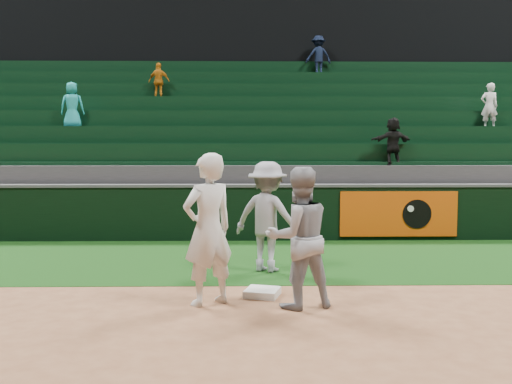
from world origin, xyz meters
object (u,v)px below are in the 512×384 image
(first_baseman, at_px, (208,229))
(base_coach, at_px, (268,217))
(baserunner, at_px, (299,237))
(first_base, at_px, (262,292))

(first_baseman, distance_m, base_coach, 2.17)
(first_baseman, relative_size, baserunner, 1.10)
(first_base, bearing_deg, first_baseman, -150.53)
(first_base, xyz_separation_m, baserunner, (0.45, -0.55, 0.86))
(first_base, height_order, baserunner, baserunner)
(first_baseman, bearing_deg, baserunner, 137.71)
(first_baseman, height_order, base_coach, first_baseman)
(baserunner, bearing_deg, first_baseman, -23.81)
(first_baseman, bearing_deg, first_base, 174.29)
(first_base, bearing_deg, base_coach, 85.19)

